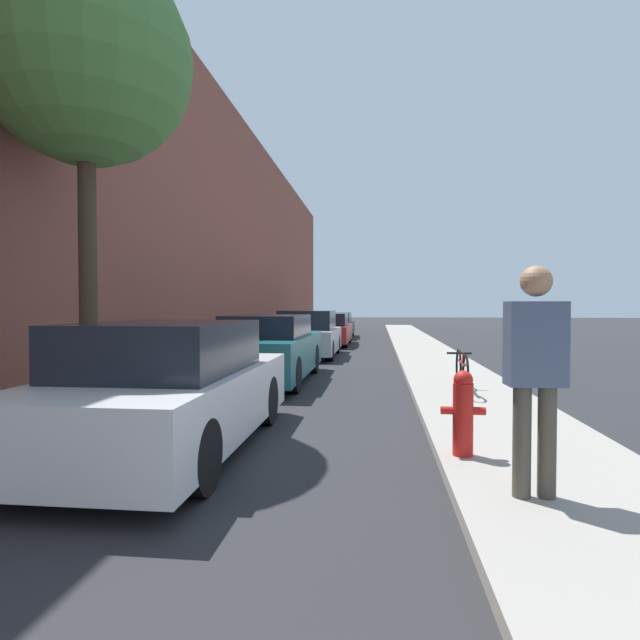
# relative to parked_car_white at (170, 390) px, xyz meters

# --- Properties ---
(ground_plane) EXTENTS (120.00, 120.00, 0.00)m
(ground_plane) POSITION_rel_parked_car_white_xyz_m (1.00, 9.75, -0.68)
(ground_plane) COLOR #28282B
(sidewalk_left) EXTENTS (2.00, 52.00, 0.12)m
(sidewalk_left) POSITION_rel_parked_car_white_xyz_m (-1.90, 9.75, -0.62)
(sidewalk_left) COLOR #9E998E
(sidewalk_left) RESTS_ON ground
(sidewalk_right) EXTENTS (2.00, 52.00, 0.12)m
(sidewalk_right) POSITION_rel_parked_car_white_xyz_m (3.90, 9.75, -0.62)
(sidewalk_right) COLOR #9E998E
(sidewalk_right) RESTS_ON ground
(building_facade_left) EXTENTS (0.70, 52.00, 8.86)m
(building_facade_left) POSITION_rel_parked_car_white_xyz_m (-3.25, 9.75, 3.75)
(building_facade_left) COLOR brown
(building_facade_left) RESTS_ON ground
(parked_car_white) EXTENTS (1.79, 4.24, 1.44)m
(parked_car_white) POSITION_rel_parked_car_white_xyz_m (0.00, 0.00, 0.00)
(parked_car_white) COLOR black
(parked_car_white) RESTS_ON ground
(parked_car_teal) EXTENTS (1.71, 4.65, 1.42)m
(parked_car_teal) POSITION_rel_parked_car_white_xyz_m (0.01, 5.27, 0.01)
(parked_car_teal) COLOR black
(parked_car_teal) RESTS_ON ground
(parked_car_silver) EXTENTS (1.82, 4.07, 1.47)m
(parked_car_silver) POSITION_rel_parked_car_white_xyz_m (0.09, 10.73, 0.01)
(parked_car_silver) COLOR black
(parked_car_silver) RESTS_ON ground
(parked_car_red) EXTENTS (1.89, 4.41, 1.32)m
(parked_car_red) POSITION_rel_parked_car_white_xyz_m (0.20, 15.61, -0.05)
(parked_car_red) COLOR black
(parked_car_red) RESTS_ON ground
(parked_car_black) EXTENTS (1.82, 4.46, 1.29)m
(parked_car_black) POSITION_rel_parked_car_white_xyz_m (0.12, 20.68, -0.06)
(parked_car_black) COLOR black
(parked_car_black) RESTS_ON ground
(street_tree_near) EXTENTS (2.89, 2.89, 6.33)m
(street_tree_near) POSITION_rel_parked_car_white_xyz_m (-1.69, 1.23, 4.30)
(street_tree_near) COLOR #423323
(street_tree_near) RESTS_ON sidewalk_left
(fire_hydrant) EXTENTS (0.43, 0.20, 0.85)m
(fire_hydrant) POSITION_rel_parked_car_white_xyz_m (3.15, -0.25, -0.12)
(fire_hydrant) COLOR red
(fire_hydrant) RESTS_ON sidewalk_right
(pedestrian) EXTENTS (0.45, 0.25, 1.80)m
(pedestrian) POSITION_rel_parked_car_white_xyz_m (3.51, -1.33, 0.47)
(pedestrian) COLOR #4C473D
(pedestrian) RESTS_ON sidewalk_right
(bicycle) EXTENTS (0.44, 1.73, 0.71)m
(bicycle) POSITION_rel_parked_car_white_xyz_m (3.75, 3.63, -0.20)
(bicycle) COLOR black
(bicycle) RESTS_ON sidewalk_right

